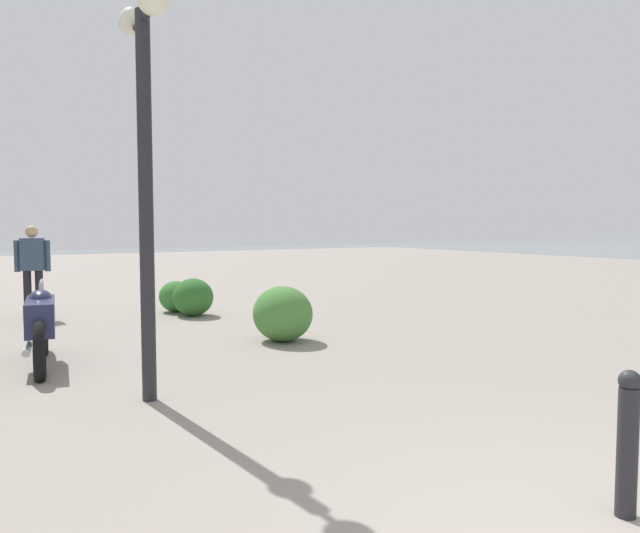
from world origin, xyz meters
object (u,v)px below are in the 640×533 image
(motorcycle, at_px, (41,325))
(pedestrian, at_px, (33,264))
(bollard_mid, at_px, (628,441))
(lamppost, at_px, (145,134))

(motorcycle, relative_size, pedestrian, 1.27)
(motorcycle, bearing_deg, pedestrian, -5.23)
(motorcycle, height_order, pedestrian, pedestrian)
(motorcycle, relative_size, bollard_mid, 2.45)
(motorcycle, distance_m, bollard_mid, 6.52)
(pedestrian, bearing_deg, lamppost, -177.16)
(motorcycle, bearing_deg, lamppost, -161.83)
(pedestrian, xyz_separation_m, bollard_mid, (-10.33, -2.05, -0.53))
(bollard_mid, bearing_deg, motorcycle, 22.00)
(lamppost, xyz_separation_m, pedestrian, (6.46, 0.32, -1.61))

